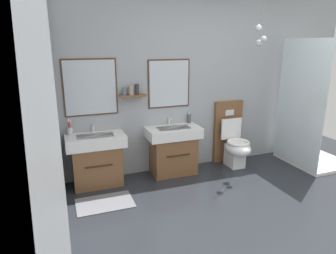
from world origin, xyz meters
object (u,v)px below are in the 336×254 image
object	(u,v)px
vanity_sink_left	(97,158)
toothbrush_cup	(70,130)
toilet	(233,142)
shower_tray	(309,138)
vanity_sink_right	(173,149)
soap_dispenser	(189,118)

from	to	relation	value
vanity_sink_left	toothbrush_cup	distance (m)	0.52
vanity_sink_left	toilet	xyz separation A→B (m)	(2.11, -0.02, -0.00)
shower_tray	toilet	bearing A→B (deg)	160.92
toilet	shower_tray	world-z (taller)	shower_tray
vanity_sink_right	toilet	distance (m)	1.00
toilet	shower_tray	bearing A→B (deg)	-19.08
shower_tray	vanity_sink_left	bearing A→B (deg)	172.73
vanity_sink_right	soap_dispenser	world-z (taller)	soap_dispenser
vanity_sink_right	shower_tray	world-z (taller)	shower_tray
vanity_sink_left	soap_dispenser	distance (m)	1.49
toothbrush_cup	vanity_sink_left	bearing A→B (deg)	-24.61
vanity_sink_left	shower_tray	world-z (taller)	shower_tray
toilet	soap_dispenser	distance (m)	0.81
soap_dispenser	vanity_sink_right	bearing A→B (deg)	-154.62
vanity_sink_left	vanity_sink_right	bearing A→B (deg)	0.00
toilet	soap_dispenser	world-z (taller)	toilet
toilet	toothbrush_cup	size ratio (longest dim) A/B	4.77
toilet	toothbrush_cup	bearing A→B (deg)	176.19
toothbrush_cup	soap_dispenser	distance (m)	1.74
toothbrush_cup	soap_dispenser	size ratio (longest dim) A/B	1.24
toilet	soap_dispenser	size ratio (longest dim) A/B	5.91
vanity_sink_right	toothbrush_cup	bearing A→B (deg)	174.32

